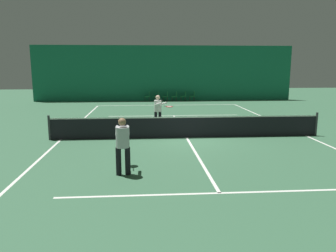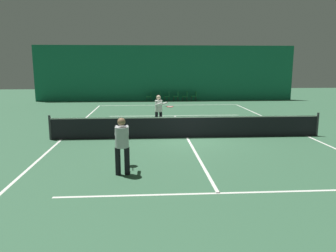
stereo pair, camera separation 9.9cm
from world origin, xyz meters
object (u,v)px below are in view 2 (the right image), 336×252
Objects in this scene: courtside_chair_1 at (159,96)px; courtside_chair_5 at (195,96)px; courtside_chair_0 at (150,96)px; player_near at (122,142)px; courtside_chair_4 at (186,96)px; player_far at (159,109)px; courtside_chair_3 at (177,96)px; tennis_net at (187,126)px; courtside_chair_2 at (168,96)px.

courtside_chair_5 is (3.19, 0.00, 0.00)m from courtside_chair_1.
player_near is at bearing -2.99° from courtside_chair_0.
courtside_chair_4 is at bearing -90.00° from courtside_chair_5.
courtside_chair_5 is at bearing 90.00° from courtside_chair_1.
player_far is at bearing -13.16° from courtside_chair_4.
player_far is 1.98× the size of courtside_chair_0.
courtside_chair_3 is at bearing -13.04° from player_near.
courtside_chair_4 is at bearing 83.45° from tennis_net.
tennis_net reaches higher than courtside_chair_3.
tennis_net is 7.04× the size of player_near.
courtside_chair_1 and courtside_chair_4 have the same top height.
courtside_chair_1 is at bearing -90.00° from courtside_chair_2.
tennis_net reaches higher than courtside_chair_4.
courtside_chair_5 is at bearing 90.00° from courtside_chair_2.
tennis_net is 14.90m from courtside_chair_5.
courtside_chair_1 is (1.81, 19.45, -0.51)m from player_near.
player_far is 12.44m from courtside_chair_4.
courtside_chair_4 is 0.80m from courtside_chair_5.
courtside_chair_1 is 1.59m from courtside_chair_3.
tennis_net is 14.77m from courtside_chair_0.
courtside_chair_4 is at bearing 90.00° from courtside_chair_3.
courtside_chair_0 is 2.39m from courtside_chair_3.
tennis_net reaches higher than courtside_chair_5.
courtside_chair_4 is at bearing 90.00° from courtside_chair_2.
courtside_chair_1 is at bearing -90.00° from courtside_chair_3.
courtside_chair_2 is 1.00× the size of courtside_chair_3.
courtside_chair_5 is at bearing 90.00° from courtside_chair_4.
tennis_net is at bearing 2.74° from courtside_chair_1.
courtside_chair_3 is (2.39, 0.00, 0.00)m from courtside_chair_0.
player_near reaches higher than courtside_chair_5.
courtside_chair_1 is 1.00× the size of courtside_chair_5.
courtside_chair_2 is at bearing -90.00° from courtside_chair_3.
player_near is 20.09m from courtside_chair_5.
courtside_chair_1 is (0.80, 0.00, 0.00)m from courtside_chair_0.
player_near reaches higher than courtside_chair_2.
player_far is at bearing -16.68° from courtside_chair_5.
courtside_chair_3 is 0.80m from courtside_chair_4.
tennis_net is at bearing 5.83° from courtside_chair_0.
courtside_chair_4 is (1.59, 0.00, 0.00)m from courtside_chair_2.
courtside_chair_2 and courtside_chair_5 have the same top height.
courtside_chair_1 is 3.19m from courtside_chair_5.
courtside_chair_0 is 3.99m from courtside_chair_5.
tennis_net reaches higher than courtside_chair_0.
courtside_chair_1 is 0.80m from courtside_chair_2.
player_far is at bearing -2.07° from courtside_chair_1.
courtside_chair_2 is 1.00× the size of courtside_chair_5.
courtside_chair_0 is 1.00× the size of courtside_chair_2.
player_far is at bearing -5.83° from courtside_chair_2.
courtside_chair_2 is at bearing -90.00° from courtside_chair_4.
player_far reaches higher than courtside_chair_3.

